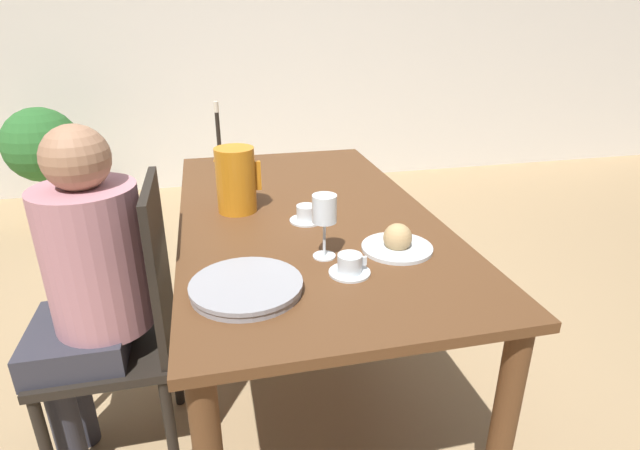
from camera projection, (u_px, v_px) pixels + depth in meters
ground_plane at (307, 377)px, 2.17m from camera, size 20.00×20.00×0.00m
wall_back at (237, 35)px, 4.21m from camera, size 10.00×0.06×2.60m
dining_table at (305, 237)px, 1.91m from camera, size 0.91×1.71×0.78m
chair_person_side at (130, 324)px, 1.64m from camera, size 0.42×0.42×0.99m
person_seated at (88, 280)px, 1.54m from camera, size 0.39×0.41×1.18m
red_pitcher at (236, 180)px, 1.83m from camera, size 0.17×0.14×0.24m
wine_glass_water at (324, 212)px, 1.46m from camera, size 0.07×0.07×0.20m
teacup_near_person at (350, 266)px, 1.41m from camera, size 0.12×0.12×0.06m
teacup_across at (306, 215)px, 1.77m from camera, size 0.12×0.12×0.06m
serving_tray at (246, 287)px, 1.32m from camera, size 0.30×0.30×0.03m
bread_plate at (397, 242)px, 1.55m from camera, size 0.22×0.22×0.09m
candlestick_tall at (219, 141)px, 2.39m from camera, size 0.06×0.06×0.31m
potted_plant at (43, 150)px, 3.61m from camera, size 0.54×0.54×0.86m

